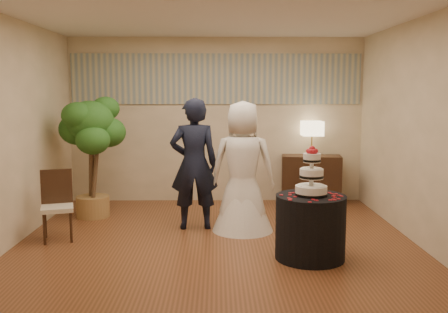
{
  "coord_description": "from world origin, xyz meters",
  "views": [
    {
      "loc": [
        0.01,
        -6.06,
        1.9
      ],
      "look_at": [
        0.1,
        0.4,
        1.05
      ],
      "focal_mm": 40.0,
      "sensor_mm": 36.0,
      "label": 1
    }
  ],
  "objects_px": {
    "wedding_cake": "(312,171)",
    "table_lamp": "(312,138)",
    "cake_table": "(310,227)",
    "side_chair": "(57,206)",
    "console": "(311,180)",
    "bride": "(243,167)",
    "ficus_tree": "(91,156)",
    "groom": "(194,164)"
  },
  "relations": [
    {
      "from": "table_lamp",
      "to": "bride",
      "type": "bearing_deg",
      "value": -127.06
    },
    {
      "from": "bride",
      "to": "cake_table",
      "type": "distance_m",
      "value": 1.46
    },
    {
      "from": "cake_table",
      "to": "ficus_tree",
      "type": "height_order",
      "value": "ficus_tree"
    },
    {
      "from": "groom",
      "to": "bride",
      "type": "relative_size",
      "value": 1.02
    },
    {
      "from": "bride",
      "to": "wedding_cake",
      "type": "height_order",
      "value": "bride"
    },
    {
      "from": "bride",
      "to": "groom",
      "type": "bearing_deg",
      "value": -3.14
    },
    {
      "from": "cake_table",
      "to": "side_chair",
      "type": "bearing_deg",
      "value": 166.56
    },
    {
      "from": "bride",
      "to": "ficus_tree",
      "type": "distance_m",
      "value": 2.37
    },
    {
      "from": "groom",
      "to": "side_chair",
      "type": "height_order",
      "value": "groom"
    },
    {
      "from": "bride",
      "to": "table_lamp",
      "type": "distance_m",
      "value": 2.08
    },
    {
      "from": "ficus_tree",
      "to": "side_chair",
      "type": "height_order",
      "value": "ficus_tree"
    },
    {
      "from": "console",
      "to": "bride",
      "type": "bearing_deg",
      "value": -120.46
    },
    {
      "from": "console",
      "to": "table_lamp",
      "type": "xyz_separation_m",
      "value": [
        0.0,
        0.0,
        0.7
      ]
    },
    {
      "from": "console",
      "to": "table_lamp",
      "type": "distance_m",
      "value": 0.7
    },
    {
      "from": "wedding_cake",
      "to": "side_chair",
      "type": "xyz_separation_m",
      "value": [
        -3.1,
        0.74,
        -0.57
      ]
    },
    {
      "from": "cake_table",
      "to": "ficus_tree",
      "type": "distance_m",
      "value": 3.57
    },
    {
      "from": "ficus_tree",
      "to": "side_chair",
      "type": "xyz_separation_m",
      "value": [
        -0.15,
        -1.2,
        -0.48
      ]
    },
    {
      "from": "table_lamp",
      "to": "side_chair",
      "type": "relative_size",
      "value": 0.65
    },
    {
      "from": "groom",
      "to": "console",
      "type": "height_order",
      "value": "groom"
    },
    {
      "from": "wedding_cake",
      "to": "table_lamp",
      "type": "xyz_separation_m",
      "value": [
        0.53,
        2.81,
        0.09
      ]
    },
    {
      "from": "wedding_cake",
      "to": "console",
      "type": "bearing_deg",
      "value": 79.24
    },
    {
      "from": "bride",
      "to": "ficus_tree",
      "type": "bearing_deg",
      "value": -11.55
    },
    {
      "from": "wedding_cake",
      "to": "ficus_tree",
      "type": "bearing_deg",
      "value": 146.65
    },
    {
      "from": "groom",
      "to": "cake_table",
      "type": "xyz_separation_m",
      "value": [
        1.38,
        -1.29,
        -0.54
      ]
    },
    {
      "from": "bride",
      "to": "ficus_tree",
      "type": "height_order",
      "value": "ficus_tree"
    },
    {
      "from": "console",
      "to": "ficus_tree",
      "type": "distance_m",
      "value": 3.62
    },
    {
      "from": "table_lamp",
      "to": "console",
      "type": "bearing_deg",
      "value": 0.0
    },
    {
      "from": "console",
      "to": "cake_table",
      "type": "bearing_deg",
      "value": -94.16
    },
    {
      "from": "bride",
      "to": "console",
      "type": "xyz_separation_m",
      "value": [
        1.24,
        1.65,
        -0.48
      ]
    },
    {
      "from": "cake_table",
      "to": "console",
      "type": "distance_m",
      "value": 2.86
    },
    {
      "from": "groom",
      "to": "table_lamp",
      "type": "height_order",
      "value": "groom"
    },
    {
      "from": "table_lamp",
      "to": "side_chair",
      "type": "bearing_deg",
      "value": -150.3
    },
    {
      "from": "groom",
      "to": "bride",
      "type": "bearing_deg",
      "value": 163.82
    },
    {
      "from": "groom",
      "to": "wedding_cake",
      "type": "bearing_deg",
      "value": 131.38
    },
    {
      "from": "table_lamp",
      "to": "ficus_tree",
      "type": "xyz_separation_m",
      "value": [
        -3.48,
        -0.87,
        -0.18
      ]
    },
    {
      "from": "wedding_cake",
      "to": "table_lamp",
      "type": "relative_size",
      "value": 0.97
    },
    {
      "from": "console",
      "to": "table_lamp",
      "type": "height_order",
      "value": "table_lamp"
    },
    {
      "from": "wedding_cake",
      "to": "groom",
      "type": "bearing_deg",
      "value": 136.85
    },
    {
      "from": "bride",
      "to": "side_chair",
      "type": "bearing_deg",
      "value": 17.64
    },
    {
      "from": "cake_table",
      "to": "ficus_tree",
      "type": "bearing_deg",
      "value": 146.65
    },
    {
      "from": "wedding_cake",
      "to": "table_lamp",
      "type": "distance_m",
      "value": 2.86
    },
    {
      "from": "wedding_cake",
      "to": "ficus_tree",
      "type": "height_order",
      "value": "ficus_tree"
    }
  ]
}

